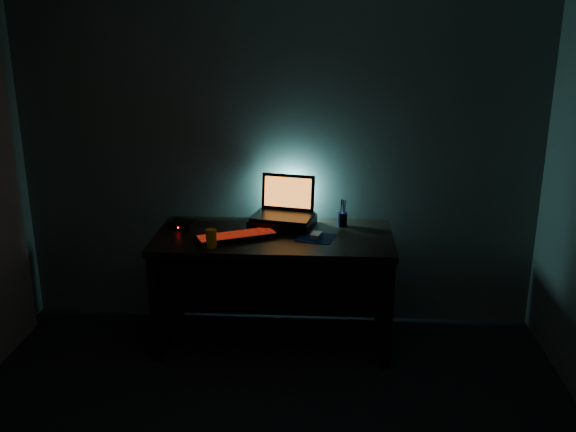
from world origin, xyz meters
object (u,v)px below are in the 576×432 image
at_px(pen_cup, 342,219).
at_px(router, 183,225).
at_px(laptop, 285,207).
at_px(mouse, 316,235).
at_px(juice_glass, 211,238).
at_px(keyboard, 236,236).

distance_m(pen_cup, router, 1.04).
relative_size(laptop, mouse, 4.41).
xyz_separation_m(mouse, juice_glass, (-0.62, -0.20, 0.04)).
height_order(mouse, router, router).
distance_m(laptop, mouse, 0.36).
bearing_deg(keyboard, pen_cup, -1.44).
bearing_deg(juice_glass, router, 126.80).
height_order(mouse, juice_glass, juice_glass).
relative_size(laptop, pen_cup, 4.63).
height_order(pen_cup, router, pen_cup).
bearing_deg(juice_glass, keyboard, 51.04).
xyz_separation_m(laptop, juice_glass, (-0.41, -0.47, -0.06)).
distance_m(mouse, juice_glass, 0.65).
xyz_separation_m(pen_cup, juice_glass, (-0.79, -0.44, 0.01)).
bearing_deg(mouse, keyboard, -163.05).
xyz_separation_m(pen_cup, router, (-1.04, -0.11, -0.02)).
bearing_deg(pen_cup, mouse, -124.16).
relative_size(laptop, keyboard, 0.82).
distance_m(laptop, router, 0.68).
bearing_deg(router, keyboard, -9.48).
height_order(laptop, keyboard, laptop).
xyz_separation_m(laptop, mouse, (0.21, -0.27, -0.10)).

